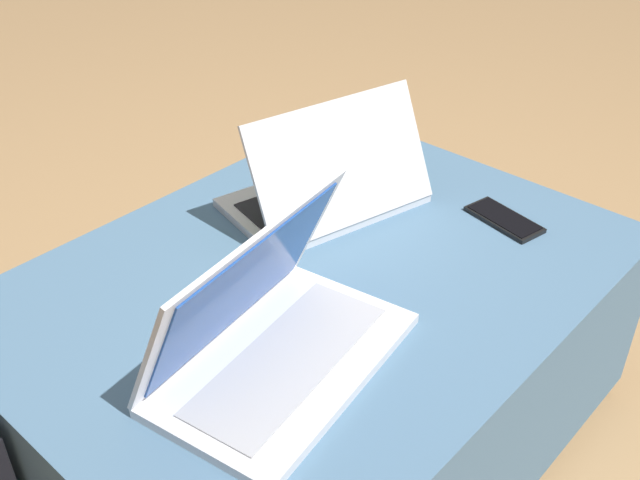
{
  "coord_description": "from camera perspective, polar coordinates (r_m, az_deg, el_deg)",
  "views": [
    {
      "loc": [
        -0.74,
        -0.68,
        1.15
      ],
      "look_at": [
        -0.01,
        -0.02,
        0.49
      ],
      "focal_mm": 42.0,
      "sensor_mm": 36.0,
      "label": 1
    }
  ],
  "objects": [
    {
      "name": "cell_phone",
      "position": [
        1.41,
        13.85,
        1.55
      ],
      "size": [
        0.09,
        0.15,
        0.01
      ],
      "rotation": [
        0.0,
        0.0,
        2.94
      ],
      "color": "black",
      "rests_on": "ottoman"
    },
    {
      "name": "ground_plane",
      "position": [
        1.53,
        -0.21,
        -15.0
      ],
      "size": [
        14.0,
        14.0,
        0.0
      ],
      "primitive_type": "plane",
      "color": "tan"
    },
    {
      "name": "laptop_far",
      "position": [
        1.39,
        0.68,
        4.02
      ],
      "size": [
        0.39,
        0.3,
        0.22
      ],
      "rotation": [
        0.0,
        0.0,
        2.91
      ],
      "color": "silver",
      "rests_on": "ottoman"
    },
    {
      "name": "laptop_near",
      "position": [
        1.05,
        -3.77,
        -7.25
      ],
      "size": [
        0.41,
        0.29,
        0.23
      ],
      "rotation": [
        0.0,
        0.0,
        0.16
      ],
      "color": "silver",
      "rests_on": "ottoman"
    },
    {
      "name": "ottoman",
      "position": [
        1.38,
        -0.22,
        -9.31
      ],
      "size": [
        1.03,
        0.77,
        0.41
      ],
      "color": "#2A3D4E",
      "rests_on": "ground_plane"
    }
  ]
}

